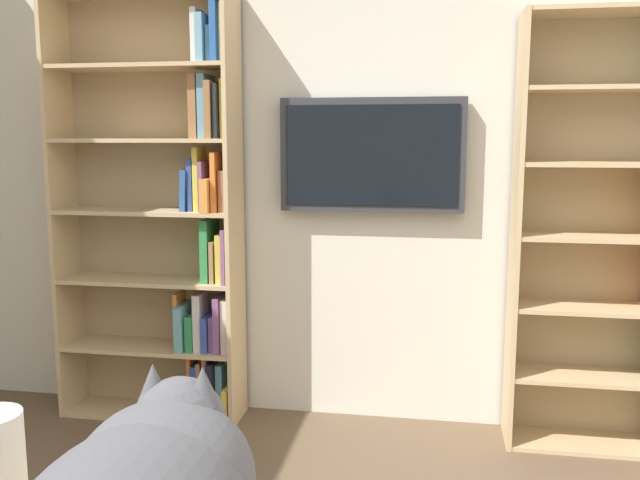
{
  "coord_description": "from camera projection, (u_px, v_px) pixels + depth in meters",
  "views": [
    {
      "loc": [
        -0.32,
        1.14,
        1.45
      ],
      "look_at": [
        0.07,
        -1.1,
        1.1
      ],
      "focal_mm": 37.55,
      "sensor_mm": 36.0,
      "label": 1
    }
  ],
  "objects": [
    {
      "name": "wall_back",
      "position": [
        372.0,
        158.0,
        3.35
      ],
      "size": [
        4.52,
        0.06,
        2.7
      ],
      "primitive_type": "cube",
      "color": "silver",
      "rests_on": "ground"
    },
    {
      "name": "bookshelf_left",
      "position": [
        638.0,
        243.0,
        3.03
      ],
      "size": [
        0.89,
        0.28,
        2.0
      ],
      "color": "tan",
      "rests_on": "ground"
    },
    {
      "name": "bookshelf_right",
      "position": [
        172.0,
        224.0,
        3.4
      ],
      "size": [
        0.94,
        0.28,
        2.16
      ],
      "color": "tan",
      "rests_on": "ground"
    },
    {
      "name": "wall_mounted_tv",
      "position": [
        372.0,
        155.0,
        3.26
      ],
      "size": [
        0.9,
        0.07,
        0.55
      ],
      "color": "#333338"
    }
  ]
}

